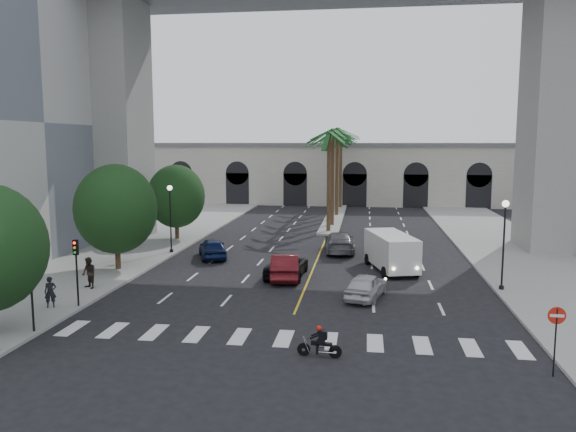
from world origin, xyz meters
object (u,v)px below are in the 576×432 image
(car_c, at_px, (287,266))
(do_not_enter_sign, at_px, (556,326))
(lamp_post_left_far, at_px, (170,213))
(car_b, at_px, (285,266))
(traffic_signal_far, at_px, (76,261))
(car_a, at_px, (366,286))
(car_e, at_px, (213,248))
(pedestrian_a, at_px, (50,292))
(traffic_signal_near, at_px, (31,280))
(cargo_van, at_px, (391,251))
(motorcycle_rider, at_px, (321,343))
(car_d, at_px, (339,242))
(pedestrian_b, at_px, (89,273))
(lamp_post_right, at_px, (504,237))

(car_c, distance_m, do_not_enter_sign, 18.60)
(lamp_post_left_far, relative_size, do_not_enter_sign, 2.01)
(lamp_post_left_far, distance_m, car_b, 12.17)
(car_b, bearing_deg, car_c, -96.76)
(traffic_signal_far, bearing_deg, car_a, 15.18)
(car_e, bearing_deg, pedestrian_a, 49.78)
(lamp_post_left_far, xyz_separation_m, car_e, (3.62, -1.11, -2.46))
(car_b, bearing_deg, car_e, -48.18)
(traffic_signal_far, xyz_separation_m, car_c, (9.80, 8.52, -1.82))
(traffic_signal_near, height_order, car_c, traffic_signal_near)
(pedestrian_a, bearing_deg, car_b, 7.58)
(traffic_signal_near, bearing_deg, car_c, 51.96)
(traffic_signal_near, distance_m, cargo_van, 22.42)
(motorcycle_rider, relative_size, car_d, 0.33)
(car_d, xyz_separation_m, cargo_van, (3.76, -5.96, 0.58))
(do_not_enter_sign, bearing_deg, car_a, 125.32)
(car_b, xyz_separation_m, pedestrian_b, (-10.92, -4.47, 0.26))
(car_c, bearing_deg, motorcycle_rider, 105.49)
(cargo_van, bearing_deg, traffic_signal_far, -161.50)
(traffic_signal_near, distance_m, do_not_enter_sign, 21.87)
(car_c, bearing_deg, lamp_post_left_far, -29.37)
(cargo_van, relative_size, pedestrian_b, 3.38)
(lamp_post_left_far, xyz_separation_m, traffic_signal_near, (0.10, -18.50, -0.71))
(traffic_signal_far, height_order, car_e, traffic_signal_far)
(car_a, xyz_separation_m, car_b, (-5.09, 3.80, 0.10))
(car_d, relative_size, car_e, 1.24)
(motorcycle_rider, relative_size, do_not_enter_sign, 0.69)
(car_d, bearing_deg, traffic_signal_far, 48.22)
(do_not_enter_sign, bearing_deg, motorcycle_rider, 175.16)
(lamp_post_right, xyz_separation_m, car_a, (-7.81, -2.46, -2.51))
(cargo_van, bearing_deg, pedestrian_b, -171.74)
(lamp_post_left_far, height_order, car_b, lamp_post_left_far)
(car_b, bearing_deg, car_d, -114.85)
(lamp_post_right, relative_size, car_a, 1.29)
(lamp_post_right, distance_m, cargo_van, 7.86)
(motorcycle_rider, xyz_separation_m, cargo_van, (3.47, 15.99, 0.79))
(lamp_post_right, distance_m, motorcycle_rider, 15.16)
(traffic_signal_near, xyz_separation_m, pedestrian_a, (-1.26, 3.53, -1.55))
(car_b, distance_m, pedestrian_b, 11.80)
(lamp_post_left_far, height_order, traffic_signal_far, lamp_post_left_far)
(traffic_signal_far, xyz_separation_m, cargo_van, (16.56, 11.06, -1.12))
(lamp_post_right, relative_size, pedestrian_a, 3.31)
(lamp_post_right, distance_m, car_d, 14.65)
(traffic_signal_far, bearing_deg, pedestrian_b, 108.38)
(car_a, distance_m, pedestrian_a, 16.77)
(motorcycle_rider, distance_m, car_e, 20.66)
(lamp_post_left_far, bearing_deg, lamp_post_right, -19.33)
(pedestrian_a, bearing_deg, car_a, -13.75)
(traffic_signal_near, height_order, pedestrian_a, traffic_signal_near)
(car_a, bearing_deg, motorcycle_rider, 93.05)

